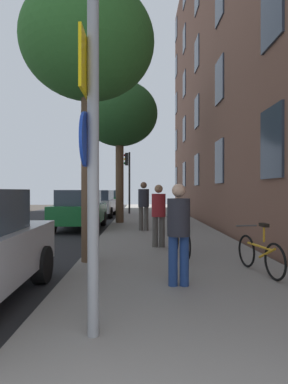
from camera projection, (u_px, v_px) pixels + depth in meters
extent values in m
plane|color=#332D28|center=(84.00, 224.00, 15.52)|extent=(41.80, 41.80, 0.00)
cube|color=#232326|center=(40.00, 224.00, 15.50)|extent=(7.00, 38.00, 0.01)
cube|color=gray|center=(156.00, 223.00, 15.57)|extent=(4.20, 38.00, 0.12)
cube|color=brown|center=(212.00, 45.00, 15.06)|extent=(0.50, 27.00, 16.82)
cube|color=#2D3847|center=(271.00, 143.00, 7.58)|extent=(0.06, 1.23, 1.69)
cube|color=#2D3847|center=(219.00, 162.00, 12.58)|extent=(0.06, 1.23, 1.69)
cube|color=#2D3847|center=(197.00, 170.00, 17.58)|extent=(0.06, 1.23, 1.69)
cube|color=#2D3847|center=(184.00, 174.00, 22.58)|extent=(0.06, 1.23, 1.69)
cube|color=#2D3847|center=(176.00, 177.00, 27.58)|extent=(0.06, 1.23, 1.69)
cube|color=#2D3847|center=(272.00, 8.00, 7.57)|extent=(0.06, 1.23, 1.69)
cube|color=#2D3847|center=(219.00, 81.00, 12.57)|extent=(0.06, 1.23, 1.69)
cube|color=#2D3847|center=(197.00, 112.00, 17.57)|extent=(0.06, 1.23, 1.69)
cube|color=#2D3847|center=(184.00, 129.00, 22.57)|extent=(0.06, 1.23, 1.69)
cube|color=#2D3847|center=(176.00, 140.00, 27.57)|extent=(0.06, 1.23, 1.69)
cube|color=#2D3847|center=(219.00, 0.00, 12.55)|extent=(0.06, 1.23, 1.69)
cube|color=#2D3847|center=(197.00, 54.00, 17.55)|extent=(0.06, 1.23, 1.69)
cube|color=#2D3847|center=(184.00, 84.00, 22.55)|extent=(0.06, 1.23, 1.69)
cube|color=#2D3847|center=(176.00, 104.00, 27.55)|extent=(0.06, 1.23, 1.69)
cube|color=#2D3847|center=(184.00, 39.00, 22.54)|extent=(0.06, 1.23, 1.69)
cube|color=#2D3847|center=(176.00, 67.00, 27.54)|extent=(0.06, 1.23, 1.69)
cube|color=#2D3847|center=(176.00, 30.00, 27.52)|extent=(0.06, 1.23, 1.69)
cylinder|color=gray|center=(93.00, 168.00, 3.30)|extent=(0.12, 0.12, 3.44)
cube|color=yellow|center=(85.00, 66.00, 3.29)|extent=(0.03, 0.60, 0.60)
cylinder|color=#14339E|center=(85.00, 140.00, 3.30)|extent=(0.03, 0.56, 0.56)
cylinder|color=black|center=(129.00, 183.00, 20.84)|extent=(0.12, 0.12, 3.97)
cube|color=black|center=(127.00, 159.00, 20.83)|extent=(0.20, 0.24, 0.80)
sphere|color=#4B0707|center=(125.00, 155.00, 20.83)|extent=(0.16, 0.16, 0.16)
sphere|color=orange|center=(125.00, 159.00, 20.83)|extent=(0.16, 0.16, 0.16)
sphere|color=#083E11|center=(125.00, 163.00, 20.83)|extent=(0.16, 0.16, 0.16)
cylinder|color=brown|center=(88.00, 172.00, 6.75)|extent=(0.29, 0.29, 3.76)
ellipsoid|color=#2D6628|center=(88.00, 43.00, 6.74)|extent=(2.78, 2.78, 2.37)
cylinder|color=brown|center=(120.00, 180.00, 15.02)|extent=(0.38, 0.38, 4.01)
ellipsoid|color=#235123|center=(120.00, 114.00, 15.00)|extent=(3.55, 3.55, 3.01)
torus|color=black|center=(246.00, 251.00, 6.28)|extent=(0.14, 0.62, 0.62)
torus|color=black|center=(275.00, 262.00, 5.33)|extent=(0.14, 0.62, 0.62)
cylinder|color=#C68C19|center=(260.00, 246.00, 5.80)|extent=(0.18, 0.82, 0.04)
cylinder|color=#C68C19|center=(267.00, 253.00, 5.56)|extent=(0.12, 0.50, 0.27)
cylinder|color=#C68C19|center=(264.00, 234.00, 5.66)|extent=(0.04, 0.04, 0.28)
cube|color=black|center=(264.00, 225.00, 5.66)|extent=(0.10, 0.24, 0.06)
cylinder|color=#4C4C4C|center=(246.00, 226.00, 6.28)|extent=(0.42, 0.10, 0.03)
torus|color=black|center=(175.00, 238.00, 7.82)|extent=(0.12, 0.68, 0.68)
torus|color=black|center=(186.00, 245.00, 6.80)|extent=(0.12, 0.68, 0.68)
cylinder|color=#194C99|center=(180.00, 233.00, 7.31)|extent=(0.15, 0.87, 0.04)
cylinder|color=#194C99|center=(183.00, 238.00, 7.06)|extent=(0.11, 0.53, 0.28)
cylinder|color=#194C99|center=(182.00, 223.00, 7.16)|extent=(0.04, 0.04, 0.28)
cube|color=black|center=(182.00, 215.00, 7.16)|extent=(0.10, 0.24, 0.06)
cylinder|color=#4C4C4C|center=(175.00, 217.00, 7.82)|extent=(0.42, 0.08, 0.03)
torus|color=black|center=(183.00, 217.00, 14.18)|extent=(0.05, 0.66, 0.66)
torus|color=black|center=(187.00, 219.00, 13.14)|extent=(0.05, 0.66, 0.66)
cylinder|color=#B21E1E|center=(185.00, 214.00, 13.66)|extent=(0.05, 0.89, 0.04)
cylinder|color=#B21E1E|center=(186.00, 216.00, 13.40)|extent=(0.05, 0.54, 0.29)
cylinder|color=#B21E1E|center=(185.00, 208.00, 13.50)|extent=(0.04, 0.04, 0.28)
cube|color=black|center=(185.00, 204.00, 13.50)|extent=(0.10, 0.24, 0.06)
cylinder|color=#4C4C4C|center=(183.00, 205.00, 14.18)|extent=(0.42, 0.03, 0.03)
torus|color=black|center=(182.00, 212.00, 17.50)|extent=(0.09, 0.69, 0.68)
torus|color=black|center=(184.00, 213.00, 16.50)|extent=(0.09, 0.69, 0.68)
cylinder|color=#B21E1E|center=(183.00, 209.00, 17.00)|extent=(0.10, 0.85, 0.04)
cylinder|color=#B21E1E|center=(183.00, 211.00, 16.75)|extent=(0.08, 0.52, 0.28)
cylinder|color=#B21E1E|center=(183.00, 204.00, 16.85)|extent=(0.04, 0.04, 0.28)
cube|color=black|center=(183.00, 201.00, 16.85)|extent=(0.10, 0.24, 0.06)
cylinder|color=#4C4C4C|center=(182.00, 202.00, 17.50)|extent=(0.42, 0.06, 0.03)
cylinder|color=navy|center=(173.00, 261.00, 5.04)|extent=(0.15, 0.15, 0.78)
cylinder|color=navy|center=(184.00, 261.00, 5.04)|extent=(0.15, 0.15, 0.78)
cylinder|color=#26262D|center=(179.00, 217.00, 5.03)|extent=(0.39, 0.39, 0.59)
sphere|color=tan|center=(179.00, 190.00, 5.03)|extent=(0.21, 0.21, 0.21)
cylinder|color=#4C4742|center=(155.00, 232.00, 8.49)|extent=(0.15, 0.15, 0.80)
cylinder|color=#4C4742|center=(162.00, 232.00, 8.49)|extent=(0.15, 0.15, 0.80)
cylinder|color=maroon|center=(159.00, 205.00, 8.49)|extent=(0.51, 0.51, 0.60)
sphere|color=#936B4C|center=(159.00, 189.00, 8.48)|extent=(0.22, 0.22, 0.22)
cylinder|color=#4C4742|center=(141.00, 219.00, 12.01)|extent=(0.17, 0.17, 0.88)
cylinder|color=#4C4742|center=(146.00, 219.00, 12.01)|extent=(0.17, 0.17, 0.88)
cylinder|color=#26262D|center=(144.00, 198.00, 12.01)|extent=(0.42, 0.42, 0.66)
sphere|color=brown|center=(144.00, 185.00, 12.01)|extent=(0.24, 0.24, 0.24)
cylinder|color=black|center=(42.00, 265.00, 5.56)|extent=(0.22, 0.64, 0.64)
cube|color=#19662D|center=(80.00, 213.00, 13.37)|extent=(1.81, 3.92, 0.70)
cube|color=#2D3847|center=(79.00, 197.00, 13.18)|extent=(1.52, 2.19, 0.60)
cylinder|color=black|center=(67.00, 219.00, 14.62)|extent=(0.22, 0.64, 0.64)
cylinder|color=black|center=(103.00, 219.00, 14.64)|extent=(0.22, 0.64, 0.64)
cylinder|color=black|center=(52.00, 225.00, 12.11)|extent=(0.22, 0.64, 0.64)
cylinder|color=black|center=(96.00, 224.00, 12.13)|extent=(0.22, 0.64, 0.64)
cube|color=silver|center=(99.00, 206.00, 19.85)|extent=(2.02, 4.43, 0.70)
cube|color=#2D3847|center=(98.00, 195.00, 19.63)|extent=(1.65, 2.50, 0.60)
cylinder|color=black|center=(89.00, 210.00, 21.24)|extent=(0.22, 0.64, 0.64)
cylinder|color=black|center=(114.00, 210.00, 21.26)|extent=(0.22, 0.64, 0.64)
cylinder|color=black|center=(81.00, 213.00, 18.45)|extent=(0.22, 0.64, 0.64)
cylinder|color=black|center=(111.00, 213.00, 18.47)|extent=(0.22, 0.64, 0.64)
cube|color=#19662D|center=(109.00, 201.00, 28.42)|extent=(1.74, 3.92, 0.70)
cube|color=#384756|center=(109.00, 194.00, 28.22)|extent=(1.46, 2.20, 0.60)
cylinder|color=black|center=(102.00, 204.00, 29.66)|extent=(0.22, 0.64, 0.64)
cylinder|color=black|center=(119.00, 204.00, 29.68)|extent=(0.22, 0.64, 0.64)
cylinder|color=black|center=(99.00, 206.00, 27.17)|extent=(0.22, 0.64, 0.64)
cylinder|color=black|center=(117.00, 206.00, 27.19)|extent=(0.22, 0.64, 0.64)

